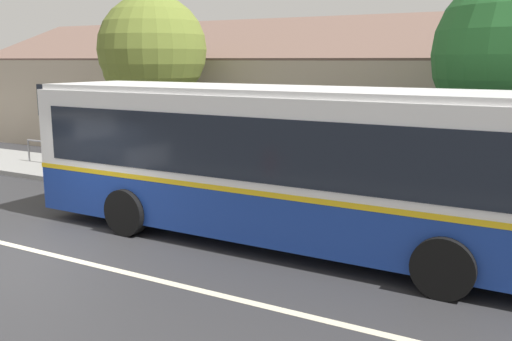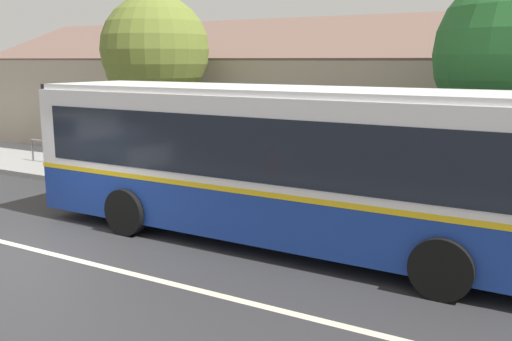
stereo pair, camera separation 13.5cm
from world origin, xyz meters
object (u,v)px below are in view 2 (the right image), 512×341
Objects in this scene: bench_down_street at (220,178)px; bike_rack at (43,147)px; street_tree_secondary at (152,54)px; transit_bus at (283,161)px; bench_by_building at (95,162)px.

bike_rack is (-7.93, 0.80, 0.12)m from bench_down_street.
transit_bus is at bearing -32.01° from street_tree_secondary.
bench_by_building is 0.28× the size of street_tree_secondary.
bench_down_street is at bearing -5.75° from bike_rack.
bench_down_street is 5.47m from street_tree_secondary.
bench_down_street is 0.27× the size of street_tree_secondary.
bike_rack is at bearing -163.34° from street_tree_secondary.
transit_bus is 7.01× the size of bench_by_building.
bench_by_building is 4.73m from bench_down_street.
bike_rack is (-3.21, 0.68, 0.12)m from bench_by_building.
transit_bus is 1.97× the size of street_tree_secondary.
bench_by_building is 1.38× the size of bike_rack.
street_tree_secondary is 5.25m from bike_rack.
street_tree_secondary reaches higher than bench_by_building.
bench_by_building is at bearing -12.03° from bike_rack.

